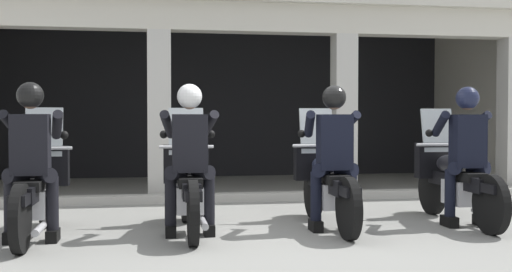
% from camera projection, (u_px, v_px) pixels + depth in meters
% --- Properties ---
extents(ground_plane, '(80.00, 80.00, 0.00)m').
position_uv_depth(ground_plane, '(230.00, 197.00, 9.54)').
color(ground_plane, gray).
extents(station_building, '(9.84, 4.09, 3.15)m').
position_uv_depth(station_building, '(237.00, 77.00, 11.61)').
color(station_building, black).
rests_on(station_building, ground).
extents(kerb_strip, '(9.34, 0.24, 0.12)m').
position_uv_depth(kerb_strip, '(259.00, 197.00, 9.16)').
color(kerb_strip, '#B7B5AD').
rests_on(kerb_strip, ground).
extents(motorcycle_far_left, '(0.62, 2.04, 1.35)m').
position_uv_depth(motorcycle_far_left, '(37.00, 189.00, 6.39)').
color(motorcycle_far_left, black).
rests_on(motorcycle_far_left, ground).
extents(police_officer_far_left, '(0.63, 0.61, 1.58)m').
position_uv_depth(police_officer_far_left, '(31.00, 148.00, 6.10)').
color(police_officer_far_left, black).
rests_on(police_officer_far_left, ground).
extents(motorcycle_center_left, '(0.62, 2.04, 1.35)m').
position_uv_depth(motorcycle_center_left, '(188.00, 185.00, 6.72)').
color(motorcycle_center_left, black).
rests_on(motorcycle_center_left, ground).
extents(police_officer_center_left, '(0.63, 0.61, 1.58)m').
position_uv_depth(police_officer_center_left, '(190.00, 146.00, 6.43)').
color(police_officer_center_left, black).
rests_on(police_officer_center_left, ground).
extents(motorcycle_center_right, '(0.62, 2.04, 1.35)m').
position_uv_depth(motorcycle_center_right, '(326.00, 182.00, 7.02)').
color(motorcycle_center_right, black).
rests_on(motorcycle_center_right, ground).
extents(police_officer_center_right, '(0.63, 0.61, 1.58)m').
position_uv_depth(police_officer_center_right, '(334.00, 145.00, 6.72)').
color(police_officer_center_right, black).
rests_on(police_officer_center_right, ground).
extents(motorcycle_far_right, '(0.62, 2.04, 1.35)m').
position_uv_depth(motorcycle_far_right, '(454.00, 180.00, 7.29)').
color(motorcycle_far_right, black).
rests_on(motorcycle_far_right, ground).
extents(police_officer_far_right, '(0.63, 0.61, 1.58)m').
position_uv_depth(police_officer_far_right, '(466.00, 144.00, 7.00)').
color(police_officer_far_right, black).
rests_on(police_officer_far_right, ground).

